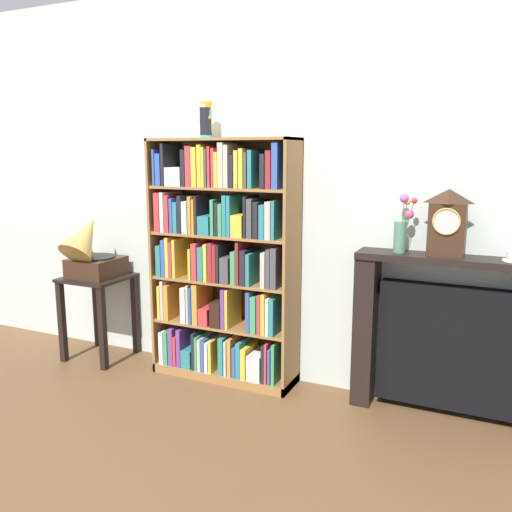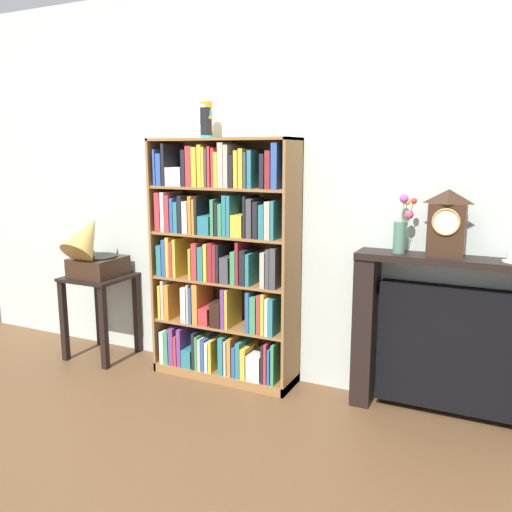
{
  "view_description": "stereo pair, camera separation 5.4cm",
  "coord_description": "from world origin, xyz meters",
  "px_view_note": "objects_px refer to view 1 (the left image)",
  "views": [
    {
      "loc": [
        1.65,
        -2.96,
        1.52
      ],
      "look_at": [
        0.24,
        0.1,
        0.87
      ],
      "focal_mm": 37.51,
      "sensor_mm": 36.0,
      "label": 1
    },
    {
      "loc": [
        1.7,
        -2.94,
        1.52
      ],
      "look_at": [
        0.24,
        0.1,
        0.87
      ],
      "focal_mm": 37.51,
      "sensor_mm": 36.0,
      "label": 2
    }
  ],
  "objects_px": {
    "gramophone": "(90,251)",
    "side_table_left": "(98,299)",
    "fireplace_mantel": "(454,339)",
    "flower_vase": "(402,228)",
    "cup_stack": "(206,120)",
    "mantel_clock": "(447,223)",
    "bookshelf": "(222,266)"
  },
  "relations": [
    {
      "from": "bookshelf",
      "to": "mantel_clock",
      "type": "bearing_deg",
      "value": 1.84
    },
    {
      "from": "side_table_left",
      "to": "gramophone",
      "type": "height_order",
      "value": "gramophone"
    },
    {
      "from": "fireplace_mantel",
      "to": "mantel_clock",
      "type": "distance_m",
      "value": 0.68
    },
    {
      "from": "cup_stack",
      "to": "gramophone",
      "type": "xyz_separation_m",
      "value": [
        -0.9,
        -0.13,
        -0.9
      ]
    },
    {
      "from": "bookshelf",
      "to": "cup_stack",
      "type": "bearing_deg",
      "value": 171.8
    },
    {
      "from": "cup_stack",
      "to": "flower_vase",
      "type": "bearing_deg",
      "value": 1.65
    },
    {
      "from": "cup_stack",
      "to": "mantel_clock",
      "type": "distance_m",
      "value": 1.62
    },
    {
      "from": "side_table_left",
      "to": "gramophone",
      "type": "distance_m",
      "value": 0.38
    },
    {
      "from": "cup_stack",
      "to": "gramophone",
      "type": "distance_m",
      "value": 1.28
    },
    {
      "from": "cup_stack",
      "to": "gramophone",
      "type": "bearing_deg",
      "value": -171.54
    },
    {
      "from": "fireplace_mantel",
      "to": "mantel_clock",
      "type": "relative_size",
      "value": 3.02
    },
    {
      "from": "flower_vase",
      "to": "bookshelf",
      "type": "bearing_deg",
      "value": -177.38
    },
    {
      "from": "gramophone",
      "to": "side_table_left",
      "type": "bearing_deg",
      "value": 90.0
    },
    {
      "from": "gramophone",
      "to": "mantel_clock",
      "type": "relative_size",
      "value": 1.36
    },
    {
      "from": "mantel_clock",
      "to": "bookshelf",
      "type": "bearing_deg",
      "value": -178.16
    },
    {
      "from": "mantel_clock",
      "to": "flower_vase",
      "type": "relative_size",
      "value": 1.11
    },
    {
      "from": "mantel_clock",
      "to": "gramophone",
      "type": "bearing_deg",
      "value": -176.13
    },
    {
      "from": "cup_stack",
      "to": "side_table_left",
      "type": "distance_m",
      "value": 1.56
    },
    {
      "from": "mantel_clock",
      "to": "side_table_left",
      "type": "bearing_deg",
      "value": -177.47
    },
    {
      "from": "flower_vase",
      "to": "cup_stack",
      "type": "bearing_deg",
      "value": -178.35
    },
    {
      "from": "fireplace_mantel",
      "to": "mantel_clock",
      "type": "height_order",
      "value": "mantel_clock"
    },
    {
      "from": "mantel_clock",
      "to": "flower_vase",
      "type": "distance_m",
      "value": 0.25
    },
    {
      "from": "fireplace_mantel",
      "to": "flower_vase",
      "type": "bearing_deg",
      "value": -177.57
    },
    {
      "from": "gramophone",
      "to": "flower_vase",
      "type": "xyz_separation_m",
      "value": [
        2.16,
        0.17,
        0.27
      ]
    },
    {
      "from": "bookshelf",
      "to": "cup_stack",
      "type": "xyz_separation_m",
      "value": [
        -0.11,
        0.02,
        0.95
      ]
    },
    {
      "from": "gramophone",
      "to": "fireplace_mantel",
      "type": "height_order",
      "value": "gramophone"
    },
    {
      "from": "gramophone",
      "to": "fireplace_mantel",
      "type": "relative_size",
      "value": 0.45
    },
    {
      "from": "bookshelf",
      "to": "flower_vase",
      "type": "xyz_separation_m",
      "value": [
        1.15,
        0.05,
        0.32
      ]
    },
    {
      "from": "gramophone",
      "to": "flower_vase",
      "type": "bearing_deg",
      "value": 4.5
    },
    {
      "from": "bookshelf",
      "to": "mantel_clock",
      "type": "xyz_separation_m",
      "value": [
        1.39,
        0.04,
        0.36
      ]
    },
    {
      "from": "side_table_left",
      "to": "mantel_clock",
      "type": "bearing_deg",
      "value": 2.53
    },
    {
      "from": "gramophone",
      "to": "mantel_clock",
      "type": "xyz_separation_m",
      "value": [
        2.41,
        0.16,
        0.32
      ]
    }
  ]
}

